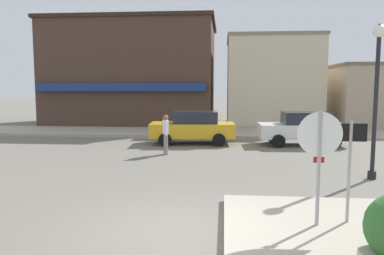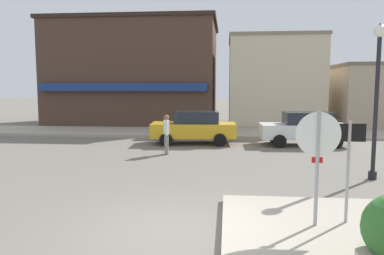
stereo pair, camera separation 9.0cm
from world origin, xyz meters
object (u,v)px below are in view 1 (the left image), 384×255
object	(u,v)px
parked_car_nearest	(193,127)
pedestrian_crossing_near	(166,133)
one_way_sign	(350,161)
lamp_post	(377,79)
stop_sign	(319,153)
parked_car_second	(303,128)

from	to	relation	value
parked_car_nearest	pedestrian_crossing_near	bearing A→B (deg)	-106.25
one_way_sign	lamp_post	xyz separation A→B (m)	(2.03, 4.13, 1.63)
stop_sign	pedestrian_crossing_near	size ratio (longest dim) A/B	1.43
parked_car_nearest	pedestrian_crossing_near	world-z (taller)	pedestrian_crossing_near
lamp_post	parked_car_nearest	world-z (taller)	lamp_post
lamp_post	parked_car_nearest	bearing A→B (deg)	132.26
parked_car_nearest	parked_car_second	distance (m)	5.17
parked_car_nearest	one_way_sign	bearing A→B (deg)	-70.06
stop_sign	parked_car_second	bearing A→B (deg)	79.80
stop_sign	lamp_post	size ratio (longest dim) A/B	0.51
one_way_sign	lamp_post	distance (m)	4.88
one_way_sign	parked_car_nearest	distance (m)	11.28
one_way_sign	pedestrian_crossing_near	xyz separation A→B (m)	(-4.71, 7.62, -0.46)
lamp_post	stop_sign	bearing A→B (deg)	-121.36
lamp_post	parked_car_second	world-z (taller)	lamp_post
stop_sign	lamp_post	bearing A→B (deg)	58.64
lamp_post	parked_car_nearest	distance (m)	8.99
parked_car_second	pedestrian_crossing_near	distance (m)	6.72
one_way_sign	parked_car_second	distance (m)	10.67
stop_sign	pedestrian_crossing_near	world-z (taller)	stop_sign
stop_sign	parked_car_second	size ratio (longest dim) A/B	0.57
pedestrian_crossing_near	one_way_sign	bearing A→B (deg)	-58.28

